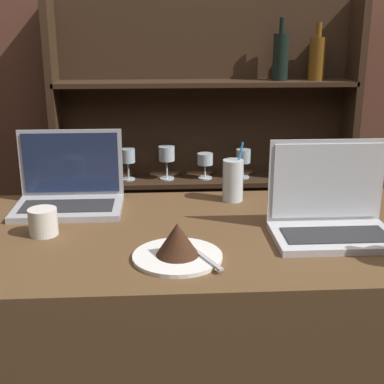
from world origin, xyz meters
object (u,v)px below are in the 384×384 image
(laptop_far, at_px, (331,214))
(cake_plate, at_px, (178,245))
(laptop_near, at_px, (69,191))
(water_glass, at_px, (233,180))
(coffee_cup, at_px, (43,222))

(laptop_far, bearing_deg, cake_plate, -162.78)
(laptop_near, distance_m, water_glass, 0.50)
(laptop_far, bearing_deg, coffee_cup, 176.52)
(laptop_near, bearing_deg, coffee_cup, -99.01)
(cake_plate, bearing_deg, laptop_far, 17.22)
(cake_plate, height_order, water_glass, water_glass)
(laptop_near, xyz_separation_m, coffee_cup, (-0.04, -0.22, -0.02))
(laptop_near, xyz_separation_m, water_glass, (0.50, 0.03, 0.01))
(cake_plate, relative_size, coffee_cup, 2.84)
(cake_plate, bearing_deg, laptop_near, 128.53)
(cake_plate, bearing_deg, water_glass, 66.17)
(water_glass, bearing_deg, cake_plate, -113.83)
(coffee_cup, bearing_deg, cake_plate, -26.29)
(water_glass, bearing_deg, coffee_cup, -154.64)
(laptop_near, height_order, water_glass, laptop_near)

